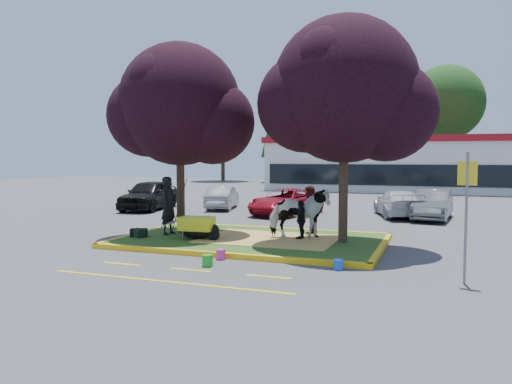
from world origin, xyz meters
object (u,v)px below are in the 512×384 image
(calf, at_px, (197,230))
(handler, at_px, (169,206))
(cow, at_px, (299,213))
(bucket_pink, at_px, (221,254))
(car_silver, at_px, (222,198))
(sign_post, at_px, (467,202))
(bucket_blue, at_px, (338,265))
(car_black, at_px, (149,195))
(bucket_green, at_px, (207,261))
(wheelbarrow, at_px, (197,224))

(calf, distance_m, handler, 1.52)
(cow, relative_size, bucket_pink, 6.89)
(handler, bearing_deg, car_silver, 14.98)
(handler, xyz_separation_m, bucket_pink, (3.07, -2.56, -0.98))
(sign_post, bearing_deg, bucket_blue, -172.26)
(car_black, bearing_deg, bucket_pink, -57.96)
(handler, relative_size, bucket_blue, 7.37)
(bucket_green, distance_m, bucket_pink, 0.89)
(calf, height_order, car_black, car_black)
(wheelbarrow, distance_m, car_black, 11.13)
(car_black, relative_size, car_silver, 1.27)
(cow, bearing_deg, bucket_green, 147.40)
(bucket_green, distance_m, bucket_blue, 3.26)
(car_black, bearing_deg, handler, -61.98)
(sign_post, height_order, bucket_blue, sign_post)
(handler, xyz_separation_m, wheelbarrow, (1.40, -0.67, -0.48))
(cow, xyz_separation_m, car_silver, (-6.65, 8.86, -0.36))
(calf, bearing_deg, bucket_green, -68.95)
(bucket_blue, bearing_deg, calf, 155.79)
(car_silver, bearing_deg, bucket_pink, 100.36)
(sign_post, distance_m, bucket_pink, 6.28)
(calf, distance_m, car_black, 10.89)
(bucket_green, height_order, bucket_pink, bucket_green)
(wheelbarrow, height_order, bucket_pink, wheelbarrow)
(wheelbarrow, bearing_deg, car_black, 124.89)
(handler, height_order, wheelbarrow, handler)
(cow, bearing_deg, sign_post, -143.47)
(cow, distance_m, wheelbarrow, 3.26)
(bucket_blue, bearing_deg, wheelbarrow, 157.47)
(handler, bearing_deg, bucket_green, -136.61)
(cow, distance_m, sign_post, 6.07)
(cow, relative_size, calf, 1.53)
(calf, xyz_separation_m, sign_post, (7.82, -2.62, 1.37))
(bucket_green, height_order, bucket_blue, bucket_green)
(bucket_pink, height_order, bucket_blue, bucket_pink)
(bucket_green, distance_m, car_silver, 14.02)
(cow, relative_size, car_silver, 0.53)
(bucket_pink, xyz_separation_m, car_silver, (-5.35, 12.05, 0.46))
(wheelbarrow, bearing_deg, bucket_green, -63.59)
(handler, height_order, bucket_pink, handler)
(bucket_blue, distance_m, car_silver, 14.90)
(cow, height_order, calf, cow)
(bucket_pink, relative_size, car_silver, 0.08)
(bucket_blue, bearing_deg, car_black, 138.78)
(calf, xyz_separation_m, wheelbarrow, (0.12, -0.22, 0.23))
(cow, relative_size, bucket_green, 6.50)
(bucket_green, height_order, car_silver, car_silver)
(car_black, distance_m, car_silver, 3.85)
(wheelbarrow, bearing_deg, handler, 149.06)
(handler, distance_m, bucket_green, 4.74)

